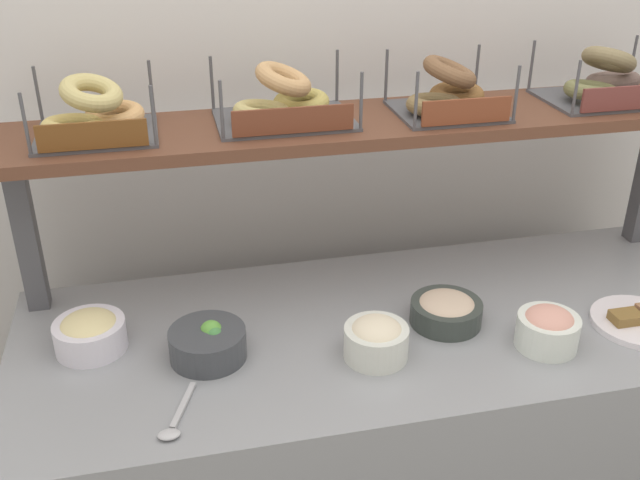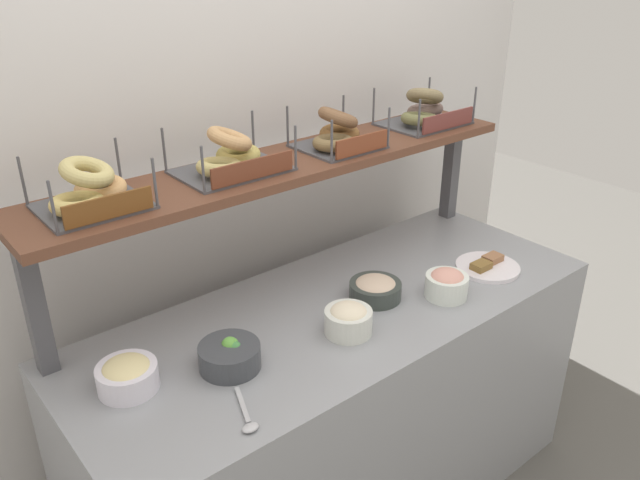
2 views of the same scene
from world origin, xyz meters
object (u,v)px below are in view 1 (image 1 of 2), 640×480
(bowl_potato_salad, at_px, (376,339))
(serving_spoon_near_plate, at_px, (176,421))
(bagel_basket_sesame, at_px, (283,103))
(bowl_veggie_mix, at_px, (208,343))
(bowl_tuna_salad, at_px, (446,310))
(bagel_basket_poppy, at_px, (605,82))
(bowl_lox_spread, at_px, (548,328))
(bowl_egg_salad, at_px, (90,332))
(serving_plate_white, at_px, (639,321))
(bagel_basket_cinnamon_raisin, at_px, (448,95))
(bagel_basket_plain, at_px, (94,116))

(bowl_potato_salad, xyz_separation_m, serving_spoon_near_plate, (-0.45, -0.13, -0.04))
(bagel_basket_sesame, bearing_deg, bowl_veggie_mix, -126.41)
(bowl_tuna_salad, bearing_deg, bowl_veggie_mix, -178.68)
(serving_spoon_near_plate, relative_size, bagel_basket_poppy, 0.53)
(bowl_lox_spread, height_order, bagel_basket_poppy, bagel_basket_poppy)
(bowl_egg_salad, height_order, serving_spoon_near_plate, bowl_egg_salad)
(bowl_tuna_salad, relative_size, serving_plate_white, 0.76)
(bagel_basket_poppy, bearing_deg, bowl_lox_spread, -127.13)
(serving_plate_white, bearing_deg, bowl_egg_salad, 171.55)
(bowl_potato_salad, distance_m, bagel_basket_poppy, 0.94)
(bowl_potato_salad, relative_size, serving_spoon_near_plate, 0.87)
(bowl_potato_salad, height_order, serving_spoon_near_plate, bowl_potato_salad)
(bagel_basket_cinnamon_raisin, bearing_deg, bowl_lox_spread, -75.83)
(bowl_egg_salad, relative_size, bagel_basket_cinnamon_raisin, 0.59)
(bowl_veggie_mix, height_order, bowl_egg_salad, bowl_egg_salad)
(bowl_veggie_mix, height_order, bagel_basket_sesame, bagel_basket_sesame)
(bowl_tuna_salad, distance_m, bagel_basket_poppy, 0.75)
(bowl_veggie_mix, relative_size, bagel_basket_plain, 0.60)
(bagel_basket_plain, relative_size, bagel_basket_sesame, 0.87)
(bowl_lox_spread, bearing_deg, bowl_potato_salad, 173.23)
(bowl_lox_spread, xyz_separation_m, bagel_basket_sesame, (-0.52, 0.45, 0.43))
(bowl_potato_salad, relative_size, bagel_basket_poppy, 0.46)
(bowl_tuna_salad, xyz_separation_m, bagel_basket_cinnamon_raisin, (0.08, 0.29, 0.44))
(serving_plate_white, height_order, bagel_basket_sesame, bagel_basket_sesame)
(bowl_potato_salad, distance_m, bagel_basket_cinnamon_raisin, 0.64)
(bagel_basket_plain, height_order, bagel_basket_poppy, bagel_basket_poppy)
(bowl_tuna_salad, bearing_deg, bagel_basket_cinnamon_raisin, 74.42)
(bowl_lox_spread, xyz_separation_m, serving_spoon_near_plate, (-0.84, -0.08, -0.04))
(bowl_lox_spread, distance_m, bowl_tuna_salad, 0.24)
(bowl_egg_salad, bearing_deg, bagel_basket_cinnamon_raisin, 13.05)
(bowl_tuna_salad, xyz_separation_m, bagel_basket_plain, (-0.77, 0.30, 0.44))
(bagel_basket_cinnamon_raisin, bearing_deg, bowl_tuna_salad, -105.58)
(bowl_lox_spread, relative_size, serving_spoon_near_plate, 0.85)
(bowl_tuna_salad, relative_size, bowl_potato_salad, 1.19)
(bowl_veggie_mix, bearing_deg, serving_plate_white, -5.53)
(bowl_tuna_salad, height_order, bowl_potato_salad, bowl_potato_salad)
(bowl_veggie_mix, bearing_deg, serving_spoon_near_plate, -112.08)
(bowl_lox_spread, distance_m, bagel_basket_sesame, 0.81)
(bowl_egg_salad, bearing_deg, serving_plate_white, -8.45)
(bowl_potato_salad, height_order, bagel_basket_cinnamon_raisin, bagel_basket_cinnamon_raisin)
(bagel_basket_sesame, bearing_deg, bagel_basket_plain, -179.00)
(bowl_lox_spread, relative_size, bagel_basket_cinnamon_raisin, 0.52)
(bowl_veggie_mix, xyz_separation_m, bagel_basket_plain, (-0.20, 0.32, 0.44))
(bagel_basket_plain, xyz_separation_m, bagel_basket_cinnamon_raisin, (0.85, -0.01, 0.00))
(bowl_potato_salad, bearing_deg, bagel_basket_sesame, 107.39)
(bowl_veggie_mix, bearing_deg, bowl_potato_salad, -12.57)
(bowl_egg_salad, distance_m, bagel_basket_sesame, 0.70)
(bowl_lox_spread, bearing_deg, bagel_basket_cinnamon_raisin, 104.17)
(bowl_lox_spread, bearing_deg, bowl_egg_salad, 167.83)
(bagel_basket_plain, bearing_deg, bowl_lox_spread, -24.84)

